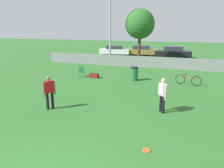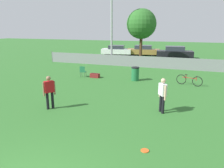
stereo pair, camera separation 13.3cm
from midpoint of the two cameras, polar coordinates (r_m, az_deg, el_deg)
The scene contains 13 objects.
fence_backline at distance 21.49m, azimuth 10.96°, elevation 5.57°, with size 23.11×0.07×1.21m.
light_pole at distance 22.94m, azimuth 0.06°, elevation 16.96°, with size 0.90×0.36×8.04m.
tree_near_pole at distance 24.23m, azimuth 7.88°, elevation 15.23°, with size 3.16×3.16×5.76m.
player_thrower_red at distance 10.73m, azimuth -15.73°, elevation -1.52°, with size 0.44×0.48×1.61m.
player_receiver_white at distance 10.14m, azimuth 13.42°, elevation -2.30°, with size 0.43×0.51×1.61m.
frisbee_disc at distance 7.33m, azimuth 9.10°, elevation -16.78°, with size 0.26×0.26×0.03m.
folding_chair_sideline at distance 17.35m, azimuth -7.43°, elevation 3.41°, with size 0.47×0.47×0.87m.
bicycle_sideline at distance 15.67m, azimuth 19.75°, elevation 0.94°, with size 1.70×0.56×0.73m.
trash_bin at distance 16.16m, azimuth 6.32°, elevation 2.68°, with size 0.58×0.58×1.01m.
gear_bag_sideline at distance 17.13m, azimuth -4.27°, elevation 2.23°, with size 0.71×0.39×0.35m.
parked_car_white at distance 31.42m, azimuth 1.31°, elevation 8.81°, with size 4.43×2.54×1.36m.
parked_car_tan at distance 31.28m, azimuth 8.30°, elevation 8.67°, with size 4.57×2.19×1.40m.
parked_car_dark at distance 29.08m, azimuth 16.16°, elevation 7.91°, with size 4.67×2.45×1.52m.
Camera 2 is at (3.40, -2.96, 3.81)m, focal length 35.00 mm.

